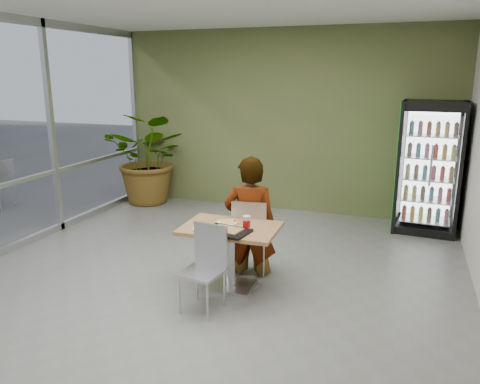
{
  "coord_description": "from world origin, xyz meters",
  "views": [
    {
      "loc": [
        2.13,
        -4.57,
        2.42
      ],
      "look_at": [
        0.22,
        0.71,
        1.0
      ],
      "focal_mm": 35.0,
      "sensor_mm": 36.0,
      "label": 1
    }
  ],
  "objects_px": {
    "dining_table": "(230,244)",
    "soda_cup": "(247,223)",
    "chair_far": "(250,231)",
    "chair_near": "(206,260)",
    "seated_woman": "(250,227)",
    "potted_plant": "(150,158)",
    "cafeteria_tray": "(226,231)",
    "beverage_fridge": "(429,168)"
  },
  "relations": [
    {
      "from": "soda_cup",
      "to": "cafeteria_tray",
      "type": "relative_size",
      "value": 0.32
    },
    {
      "from": "soda_cup",
      "to": "beverage_fridge",
      "type": "xyz_separation_m",
      "value": [
        1.95,
        2.98,
        0.19
      ]
    },
    {
      "from": "chair_far",
      "to": "cafeteria_tray",
      "type": "xyz_separation_m",
      "value": [
        -0.05,
        -0.67,
        0.21
      ]
    },
    {
      "from": "dining_table",
      "to": "seated_woman",
      "type": "xyz_separation_m",
      "value": [
        0.07,
        0.5,
        0.05
      ]
    },
    {
      "from": "dining_table",
      "to": "chair_far",
      "type": "relative_size",
      "value": 1.14
    },
    {
      "from": "chair_far",
      "to": "potted_plant",
      "type": "height_order",
      "value": "potted_plant"
    },
    {
      "from": "dining_table",
      "to": "seated_woman",
      "type": "relative_size",
      "value": 0.61
    },
    {
      "from": "chair_far",
      "to": "beverage_fridge",
      "type": "relative_size",
      "value": 0.47
    },
    {
      "from": "soda_cup",
      "to": "potted_plant",
      "type": "xyz_separation_m",
      "value": [
        -2.97,
        3.01,
        0.04
      ]
    },
    {
      "from": "chair_near",
      "to": "seated_woman",
      "type": "bearing_deg",
      "value": 89.51
    },
    {
      "from": "cafeteria_tray",
      "to": "potted_plant",
      "type": "distance_m",
      "value": 4.24
    },
    {
      "from": "chair_near",
      "to": "beverage_fridge",
      "type": "distance_m",
      "value": 4.14
    },
    {
      "from": "chair_far",
      "to": "seated_woman",
      "type": "bearing_deg",
      "value": -80.97
    },
    {
      "from": "cafeteria_tray",
      "to": "beverage_fridge",
      "type": "bearing_deg",
      "value": 56.21
    },
    {
      "from": "soda_cup",
      "to": "beverage_fridge",
      "type": "bearing_deg",
      "value": 56.84
    },
    {
      "from": "dining_table",
      "to": "cafeteria_tray",
      "type": "height_order",
      "value": "cafeteria_tray"
    },
    {
      "from": "seated_woman",
      "to": "cafeteria_tray",
      "type": "relative_size",
      "value": 3.69
    },
    {
      "from": "seated_woman",
      "to": "cafeteria_tray",
      "type": "distance_m",
      "value": 0.74
    },
    {
      "from": "dining_table",
      "to": "soda_cup",
      "type": "relative_size",
      "value": 7.09
    },
    {
      "from": "dining_table",
      "to": "potted_plant",
      "type": "xyz_separation_m",
      "value": [
        -2.77,
        2.97,
        0.33
      ]
    },
    {
      "from": "seated_woman",
      "to": "soda_cup",
      "type": "height_order",
      "value": "seated_woman"
    },
    {
      "from": "chair_far",
      "to": "chair_near",
      "type": "relative_size",
      "value": 1.06
    },
    {
      "from": "chair_near",
      "to": "soda_cup",
      "type": "xyz_separation_m",
      "value": [
        0.28,
        0.47,
        0.3
      ]
    },
    {
      "from": "dining_table",
      "to": "chair_far",
      "type": "xyz_separation_m",
      "value": [
        0.08,
        0.45,
        0.02
      ]
    },
    {
      "from": "beverage_fridge",
      "to": "chair_near",
      "type": "bearing_deg",
      "value": -118.82
    },
    {
      "from": "dining_table",
      "to": "chair_far",
      "type": "distance_m",
      "value": 0.46
    },
    {
      "from": "soda_cup",
      "to": "potted_plant",
      "type": "bearing_deg",
      "value": 134.66
    },
    {
      "from": "seated_woman",
      "to": "soda_cup",
      "type": "xyz_separation_m",
      "value": [
        0.14,
        -0.53,
        0.24
      ]
    },
    {
      "from": "chair_far",
      "to": "soda_cup",
      "type": "xyz_separation_m",
      "value": [
        0.12,
        -0.48,
        0.27
      ]
    },
    {
      "from": "dining_table",
      "to": "seated_woman",
      "type": "distance_m",
      "value": 0.51
    },
    {
      "from": "chair_near",
      "to": "potted_plant",
      "type": "relative_size",
      "value": 0.52
    },
    {
      "from": "chair_near",
      "to": "cafeteria_tray",
      "type": "distance_m",
      "value": 0.39
    },
    {
      "from": "cafeteria_tray",
      "to": "potted_plant",
      "type": "height_order",
      "value": "potted_plant"
    },
    {
      "from": "cafeteria_tray",
      "to": "soda_cup",
      "type": "bearing_deg",
      "value": 47.04
    },
    {
      "from": "chair_near",
      "to": "cafeteria_tray",
      "type": "bearing_deg",
      "value": 76.62
    },
    {
      "from": "dining_table",
      "to": "cafeteria_tray",
      "type": "bearing_deg",
      "value": -80.29
    },
    {
      "from": "seated_woman",
      "to": "beverage_fridge",
      "type": "distance_m",
      "value": 3.25
    },
    {
      "from": "chair_far",
      "to": "seated_woman",
      "type": "relative_size",
      "value": 0.54
    },
    {
      "from": "soda_cup",
      "to": "cafeteria_tray",
      "type": "distance_m",
      "value": 0.25
    },
    {
      "from": "dining_table",
      "to": "potted_plant",
      "type": "distance_m",
      "value": 4.08
    },
    {
      "from": "dining_table",
      "to": "chair_near",
      "type": "xyz_separation_m",
      "value": [
        -0.08,
        -0.51,
        -0.01
      ]
    },
    {
      "from": "cafeteria_tray",
      "to": "dining_table",
      "type": "bearing_deg",
      "value": 99.71
    }
  ]
}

